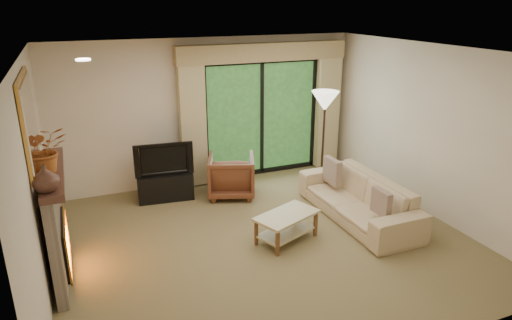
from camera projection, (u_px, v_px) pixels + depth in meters
name	position (u px, v px, depth m)	size (l,w,h in m)	color
floor	(264.00, 240.00, 6.42)	(5.50, 5.50, 0.00)	olive
ceiling	(265.00, 52.00, 5.56)	(5.50, 5.50, 0.00)	silver
wall_back	(209.00, 112.00, 8.17)	(5.00, 5.00, 0.00)	beige
wall_front	(384.00, 240.00, 3.81)	(5.00, 5.00, 0.00)	beige
wall_left	(35.00, 183.00, 5.00)	(5.00, 5.00, 0.00)	beige
wall_right	(429.00, 131.00, 6.98)	(5.00, 5.00, 0.00)	beige
fireplace	(55.00, 224.00, 5.42)	(0.24, 1.70, 1.37)	slate
mirror	(30.00, 121.00, 4.97)	(0.07, 1.45, 1.02)	#C48936
sliding_door	(261.00, 118.00, 8.55)	(2.26, 0.10, 2.16)	black
curtain_left	(193.00, 121.00, 7.93)	(0.45, 0.18, 2.35)	tan
curtain_right	(327.00, 108.00, 8.91)	(0.45, 0.18, 2.35)	tan
cornice	(264.00, 52.00, 8.07)	(3.20, 0.24, 0.32)	tan
media_console	(165.00, 186.00, 7.69)	(0.91, 0.41, 0.46)	black
tv	(163.00, 158.00, 7.52)	(0.96, 0.12, 0.55)	black
armchair	(231.00, 175.00, 7.79)	(0.77, 0.79, 0.72)	brown
sofa	(358.00, 198.00, 6.98)	(2.24, 0.87, 0.65)	tan
pillow_near	(381.00, 202.00, 6.32)	(0.09, 0.36, 0.36)	brown
pillow_far	(332.00, 171.00, 7.44)	(0.11, 0.41, 0.41)	brown
coffee_table	(286.00, 227.00, 6.36)	(0.89, 0.49, 0.40)	tan
floor_lamp	(323.00, 141.00, 7.94)	(0.47, 0.47, 1.75)	#F5EBCB
vase	(45.00, 178.00, 4.57)	(0.27, 0.27, 0.28)	#492B22
branches	(44.00, 150.00, 5.04)	(0.47, 0.41, 0.53)	#A45321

